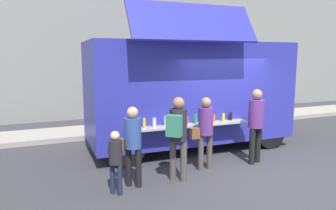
# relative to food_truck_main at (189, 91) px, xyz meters

# --- Properties ---
(ground_plane) EXTENTS (60.00, 60.00, 0.00)m
(ground_plane) POSITION_rel_food_truck_main_xyz_m (0.44, -2.38, -1.59)
(ground_plane) COLOR #38383D
(curb_strip) EXTENTS (28.00, 1.60, 0.15)m
(curb_strip) POSITION_rel_food_truck_main_xyz_m (-4.00, 2.62, -1.52)
(curb_strip) COLOR #9E998E
(curb_strip) RESTS_ON ground
(building_behind) EXTENTS (32.00, 2.40, 8.97)m
(building_behind) POSITION_rel_food_truck_main_xyz_m (-3.00, 6.52, 2.89)
(building_behind) COLOR gray
(building_behind) RESTS_ON ground
(food_truck_main) EXTENTS (5.57, 2.93, 3.76)m
(food_truck_main) POSITION_rel_food_truck_main_xyz_m (0.00, 0.00, 0.00)
(food_truck_main) COLOR #2C30A6
(food_truck_main) RESTS_ON ground
(trash_bin) EXTENTS (0.60, 0.60, 0.99)m
(trash_bin) POSITION_rel_food_truck_main_xyz_m (3.79, 2.32, -1.10)
(trash_bin) COLOR #2B653A
(trash_bin) RESTS_ON ground
(customer_front_ordering) EXTENTS (0.54, 0.34, 1.65)m
(customer_front_ordering) POSITION_rel_food_truck_main_xyz_m (-0.51, -1.79, -0.62)
(customer_front_ordering) COLOR #4D443F
(customer_front_ordering) RESTS_ON ground
(customer_mid_with_backpack) EXTENTS (0.53, 0.54, 1.74)m
(customer_mid_with_backpack) POSITION_rel_food_truck_main_xyz_m (-1.36, -2.18, -0.53)
(customer_mid_with_backpack) COLOR #4B4446
(customer_mid_with_backpack) RESTS_ON ground
(customer_rear_waiting) EXTENTS (0.47, 0.44, 1.59)m
(customer_rear_waiting) POSITION_rel_food_truck_main_xyz_m (-2.28, -2.08, -0.65)
(customer_rear_waiting) COLOR black
(customer_rear_waiting) RESTS_ON ground
(customer_extra_browsing) EXTENTS (0.36, 0.36, 1.79)m
(customer_extra_browsing) POSITION_rel_food_truck_main_xyz_m (0.82, -1.89, -0.53)
(customer_extra_browsing) COLOR black
(customer_extra_browsing) RESTS_ON ground
(child_near_queue) EXTENTS (0.24, 0.24, 1.20)m
(child_near_queue) POSITION_rel_food_truck_main_xyz_m (-2.67, -2.32, -0.88)
(child_near_queue) COLOR #1C223B
(child_near_queue) RESTS_ON ground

